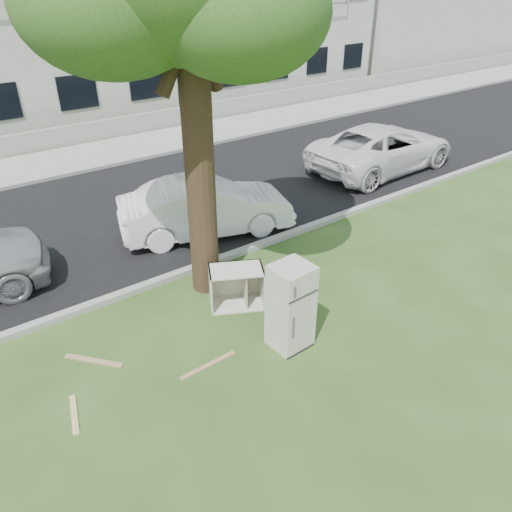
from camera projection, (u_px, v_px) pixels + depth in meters
ground at (278, 323)px, 8.98m from camera, size 120.00×120.00×0.00m
road at (136, 210)px, 13.14m from camera, size 120.00×7.00×0.01m
kerb_near at (207, 266)px, 10.68m from camera, size 120.00×0.18×0.12m
kerb_far at (87, 172)px, 15.61m from camera, size 120.00×0.18×0.12m
sidewalk at (71, 160)px, 16.61m from camera, size 120.00×2.80×0.01m
low_wall at (54, 138)px, 17.55m from camera, size 120.00×0.15×0.70m
townhouse_right at (248, 15)px, 25.61m from camera, size 10.20×8.16×6.84m
filler_right at (413, 8)px, 33.30m from camera, size 16.00×9.00×6.40m
fridge at (291, 307)px, 8.11m from camera, size 0.65×0.61×1.53m
cabinet at (237, 287)px, 9.29m from camera, size 1.17×1.01×0.78m
plank_a at (208, 365)px, 8.01m from camera, size 1.02×0.11×0.02m
plank_b at (94, 361)px, 8.10m from camera, size 0.73×0.85×0.02m
plank_c at (74, 414)px, 7.12m from camera, size 0.28×0.77×0.02m
car_center at (206, 207)px, 11.71m from camera, size 4.27×2.55×1.33m
car_right at (382, 148)px, 15.48m from camera, size 5.12×2.46×1.41m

